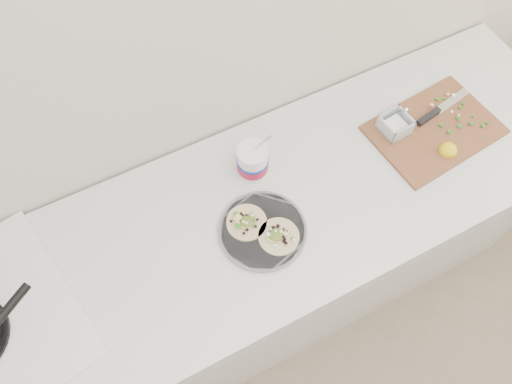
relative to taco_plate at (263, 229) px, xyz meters
name	(u,v)px	position (x,y,z in m)	size (l,w,h in m)	color
counter	(239,271)	(-0.06, 0.07, -0.47)	(2.44, 0.66, 0.90)	silver
taco_plate	(263,229)	(0.00, 0.00, 0.00)	(0.26, 0.26, 0.04)	slate
tub	(253,160)	(0.07, 0.20, 0.05)	(0.10, 0.10, 0.22)	white
cutboard	(432,126)	(0.67, 0.07, 0.00)	(0.44, 0.32, 0.07)	brown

